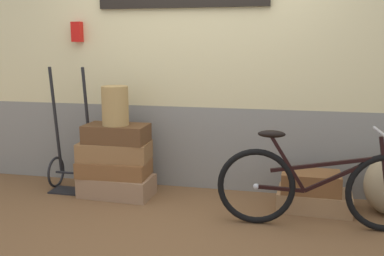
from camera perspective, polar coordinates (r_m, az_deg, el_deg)
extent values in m
cube|color=brown|center=(3.88, -1.06, -11.65)|extent=(9.14, 5.20, 0.06)
cube|color=gray|center=(4.54, 1.46, -2.37)|extent=(7.14, 0.20, 0.84)
cube|color=beige|center=(4.43, 1.55, 15.18)|extent=(7.14, 0.20, 1.91)
cube|color=red|center=(4.71, -14.72, 12.01)|extent=(0.10, 0.08, 0.20)
cube|color=#937051|center=(4.37, -9.75, -7.43)|extent=(0.71, 0.41, 0.20)
cube|color=brown|center=(4.34, -10.08, -5.17)|extent=(0.68, 0.39, 0.15)
cube|color=olive|center=(4.33, -10.03, -2.96)|extent=(0.70, 0.42, 0.18)
cube|color=brown|center=(4.28, -9.81, -0.71)|extent=(0.60, 0.34, 0.17)
cube|color=#9E754C|center=(4.11, 15.60, -9.05)|extent=(0.66, 0.42, 0.17)
cube|color=brown|center=(4.04, 15.19, -6.79)|extent=(0.51, 0.33, 0.18)
cylinder|color=#A8844C|center=(4.21, -9.97, 2.87)|extent=(0.25, 0.25, 0.37)
torus|color=black|center=(4.75, -17.27, -5.48)|extent=(0.03, 0.32, 0.32)
torus|color=black|center=(4.57, -12.80, -5.92)|extent=(0.03, 0.32, 0.32)
cylinder|color=black|center=(4.66, -15.08, -5.70)|extent=(0.41, 0.02, 0.02)
cylinder|color=black|center=(4.62, -17.33, 0.95)|extent=(0.03, 0.14, 1.08)
cylinder|color=black|center=(4.46, -13.43, 0.80)|extent=(0.03, 0.14, 1.08)
cube|color=black|center=(4.61, -15.62, -7.88)|extent=(0.37, 0.22, 0.02)
torus|color=black|center=(3.64, 8.34, -7.54)|extent=(0.63, 0.09, 0.63)
sphere|color=#B2B2B7|center=(3.64, 8.34, -7.54)|extent=(0.05, 0.05, 0.05)
cube|color=black|center=(3.65, 18.84, -5.79)|extent=(0.56, 0.06, 0.32)
cube|color=black|center=(3.58, 12.40, -4.57)|extent=(0.30, 0.04, 0.45)
cube|color=black|center=(3.64, 11.38, -7.74)|extent=(0.39, 0.05, 0.04)
cube|color=black|center=(3.61, 16.76, -4.56)|extent=(0.83, 0.07, 0.17)
cube|color=black|center=(3.69, 23.74, -4.47)|extent=(0.11, 0.03, 0.45)
ellipsoid|color=black|center=(3.52, 10.33, -0.77)|extent=(0.22, 0.10, 0.06)
cylinder|color=#A5A5AD|center=(3.63, 23.44, -0.60)|extent=(0.05, 0.46, 0.02)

